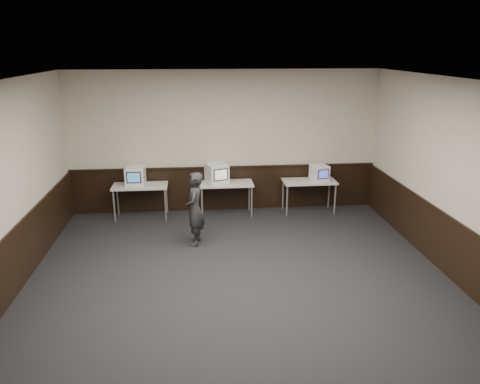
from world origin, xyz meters
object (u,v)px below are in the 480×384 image
object	(u,v)px
desk_right	(309,184)
emac_center	(217,173)
desk_center	(226,186)
person	(195,209)
desk_left	(140,188)
emac_left	(135,176)
emac_right	(319,173)

from	to	relation	value
desk_right	emac_center	world-z (taller)	emac_center
desk_center	desk_right	size ratio (longest dim) A/B	1.00
desk_center	person	bearing A→B (deg)	-113.64
desk_left	person	size ratio (longest dim) A/B	0.84
desk_center	desk_right	xyz separation A→B (m)	(1.90, 0.00, 0.00)
emac_left	emac_center	distance (m)	1.79
desk_left	emac_center	xyz separation A→B (m)	(1.70, 0.03, 0.29)
desk_left	desk_center	world-z (taller)	same
desk_right	emac_right	size ratio (longest dim) A/B	2.73
desk_left	person	xyz separation A→B (m)	(1.20, -1.61, 0.04)
emac_right	desk_right	bearing A→B (deg)	164.27
desk_left	desk_right	distance (m)	3.80
desk_left	desk_center	xyz separation A→B (m)	(1.90, 0.00, 0.00)
desk_center	emac_right	world-z (taller)	emac_right
emac_center	person	xyz separation A→B (m)	(-0.50, -1.64, -0.25)
desk_left	desk_right	size ratio (longest dim) A/B	1.00
desk_right	person	world-z (taller)	person
emac_left	person	size ratio (longest dim) A/B	0.32
desk_center	desk_right	world-z (taller)	same
desk_center	emac_left	xyz separation A→B (m)	(-1.99, 0.03, 0.28)
desk_center	emac_center	distance (m)	0.35
desk_center	emac_left	bearing A→B (deg)	179.23
desk_right	emac_left	bearing A→B (deg)	179.60
desk_left	emac_left	bearing A→B (deg)	163.23
emac_center	person	world-z (taller)	person
desk_center	emac_right	bearing A→B (deg)	-0.35
desk_left	emac_right	size ratio (longest dim) A/B	2.73
desk_center	emac_right	xyz separation A→B (m)	(2.12, -0.01, 0.25)
emac_center	person	bearing A→B (deg)	-126.51
emac_center	person	distance (m)	1.74
desk_left	emac_right	distance (m)	4.03
desk_left	desk_right	bearing A→B (deg)	0.00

